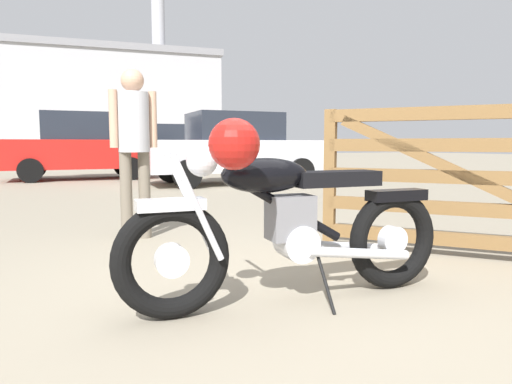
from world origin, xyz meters
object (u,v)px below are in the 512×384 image
at_px(bystander, 134,136).
at_px(silver_sedan_mid, 234,149).
at_px(vintage_motorcycle, 287,221).
at_px(dark_sedan_left, 84,145).
at_px(pale_sedan_back, 177,145).

relative_size(bystander, silver_sedan_mid, 0.39).
bearing_deg(bystander, vintage_motorcycle, -170.93).
xyz_separation_m(vintage_motorcycle, dark_sedan_left, (-0.19, 10.91, 0.43)).
xyz_separation_m(vintage_motorcycle, bystander, (-0.44, 2.29, 0.53)).
distance_m(bystander, silver_sedan_mid, 6.43).
distance_m(dark_sedan_left, pale_sedan_back, 7.43).
bearing_deg(bystander, silver_sedan_mid, -32.97).
xyz_separation_m(vintage_motorcycle, silver_sedan_mid, (2.90, 7.79, 0.34)).
height_order(bystander, dark_sedan_left, dark_sedan_left).
relative_size(bystander, dark_sedan_left, 0.42).
bearing_deg(bystander, dark_sedan_left, -3.37).
xyz_separation_m(dark_sedan_left, silver_sedan_mid, (3.09, -3.12, -0.08)).
xyz_separation_m(bystander, dark_sedan_left, (0.24, 8.62, -0.10)).
bearing_deg(bystander, pale_sedan_back, -18.70).
bearing_deg(dark_sedan_left, vintage_motorcycle, 93.78).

